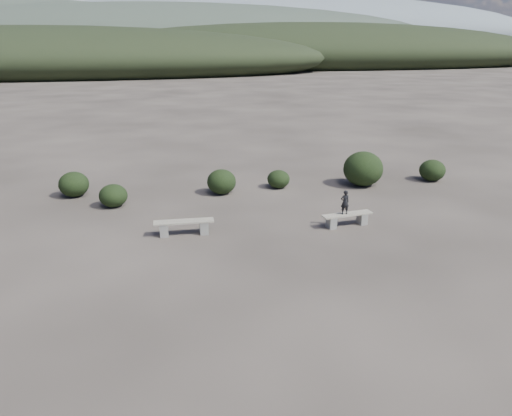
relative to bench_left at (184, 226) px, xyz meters
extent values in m
plane|color=#302A25|center=(3.01, -4.43, -0.30)|extent=(1200.00, 1200.00, 0.00)
cube|color=slate|center=(-0.66, 0.01, -0.08)|extent=(0.28, 0.39, 0.44)
cube|color=slate|center=(0.66, -0.01, -0.08)|extent=(0.28, 0.39, 0.44)
cube|color=gray|center=(0.00, 0.00, 0.17)|extent=(1.97, 0.44, 0.05)
cube|color=slate|center=(4.98, -0.32, -0.10)|extent=(0.30, 0.39, 0.40)
cube|color=slate|center=(6.18, -0.14, -0.10)|extent=(0.30, 0.39, 0.40)
cube|color=gray|center=(5.58, -0.23, 0.13)|extent=(1.85, 0.66, 0.05)
imported|color=black|center=(5.46, -0.25, 0.58)|extent=(0.32, 0.23, 0.84)
ellipsoid|color=black|center=(-2.52, 3.47, 0.14)|extent=(1.08, 1.08, 0.89)
ellipsoid|color=black|center=(1.79, 4.40, 0.22)|extent=(1.21, 1.21, 1.04)
ellipsoid|color=black|center=(4.33, 4.81, 0.09)|extent=(0.98, 0.98, 0.79)
ellipsoid|color=black|center=(8.06, 4.47, 0.46)|extent=(1.74, 1.74, 1.52)
ellipsoid|color=black|center=(11.49, 4.63, 0.19)|extent=(1.17, 1.17, 0.97)
ellipsoid|color=black|center=(-4.21, 5.17, 0.22)|extent=(1.21, 1.21, 1.03)
ellipsoid|color=black|center=(-21.99, 85.57, 2.40)|extent=(110.00, 40.00, 12.00)
ellipsoid|color=black|center=(38.01, 105.57, 2.85)|extent=(120.00, 44.00, 14.00)
ellipsoid|color=#323C31|center=(3.01, 155.57, 5.10)|extent=(190.00, 64.00, 24.00)
ellipsoid|color=slate|center=(73.01, 295.57, 9.60)|extent=(340.00, 110.00, 44.00)
ellipsoid|color=#8B929D|center=(-26.99, 395.57, 12.30)|extent=(460.00, 140.00, 56.00)
camera|label=1|loc=(-0.55, -15.54, 5.83)|focal=35.00mm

